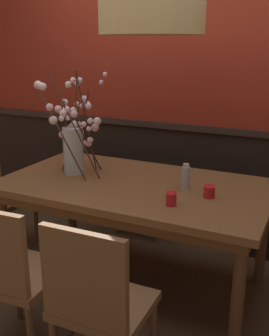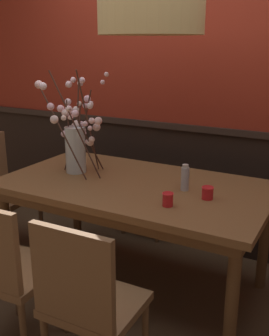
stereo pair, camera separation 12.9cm
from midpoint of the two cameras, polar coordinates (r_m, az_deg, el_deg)
name	(u,v)px [view 2 (the right image)]	position (r m, az deg, el deg)	size (l,w,h in m)	color
ground_plane	(135,284)	(3.04, 1.27, -15.99)	(24.00, 24.00, 0.00)	brown
back_wall	(184,69)	(3.30, 8.15, 13.62)	(5.21, 0.14, 2.95)	black
dining_table	(135,195)	(2.72, 1.36, -3.77)	(1.77, 0.99, 0.77)	brown
chair_near_side_right	(87,300)	(1.99, -4.76, -18.00)	(0.45, 0.40, 0.92)	brown
chair_far_side_left	(153,176)	(3.70, 3.67, -1.07)	(0.42, 0.45, 0.89)	brown
chair_head_west_end	(1,186)	(3.52, -17.29, -2.50)	(0.43, 0.46, 0.94)	brown
chair_near_side_left	(6,268)	(2.29, -16.03, -13.40)	(0.45, 0.45, 0.91)	brown
vase_with_blossoms	(76,140)	(2.87, -6.99, 3.91)	(0.44, 0.54, 0.73)	silver
candle_holder_nearer_center	(168,199)	(2.32, 6.29, -4.40)	(0.07, 0.07, 0.08)	red
candle_holder_nearer_edge	(208,193)	(2.46, 11.71, -3.43)	(0.07, 0.07, 0.08)	red
condiment_bottle	(185,178)	(2.57, 8.54, -1.41)	(0.05, 0.05, 0.17)	#ADADB2
pendant_lamp	(151,14)	(2.47, 3.96, 20.79)	(0.61, 0.61, 1.25)	tan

